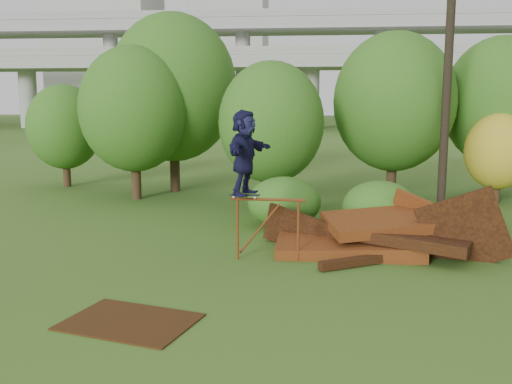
# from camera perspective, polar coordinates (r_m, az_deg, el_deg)

# --- Properties ---
(ground) EXTENTS (240.00, 240.00, 0.00)m
(ground) POSITION_cam_1_polar(r_m,az_deg,el_deg) (11.33, 3.06, -9.72)
(ground) COLOR #2D5116
(ground) RESTS_ON ground
(scrap_pile) EXTENTS (5.91, 3.50, 2.24)m
(scrap_pile) POSITION_cam_1_polar(r_m,az_deg,el_deg) (14.19, 11.94, -4.36)
(scrap_pile) COLOR #511E0E
(scrap_pile) RESTS_ON ground
(grind_rail) EXTENTS (1.70, 0.11, 1.46)m
(grind_rail) POSITION_cam_1_polar(r_m,az_deg,el_deg) (13.03, 1.18, -2.60)
(grind_rail) COLOR #6C2F10
(grind_rail) RESTS_ON ground
(skateboard) EXTENTS (0.69, 0.20, 0.07)m
(skateboard) POSITION_cam_1_polar(r_m,az_deg,el_deg) (13.01, -1.14, -0.32)
(skateboard) COLOR black
(skateboard) RESTS_ON grind_rail
(skater) EXTENTS (1.13, 1.88, 1.93)m
(skater) POSITION_cam_1_polar(r_m,az_deg,el_deg) (12.88, -1.16, 3.97)
(skater) COLOR #161639
(skater) RESTS_ON skateboard
(flat_plate) EXTENTS (2.42, 2.00, 0.03)m
(flat_plate) POSITION_cam_1_polar(r_m,az_deg,el_deg) (9.98, -12.51, -12.54)
(flat_plate) COLOR #381F0C
(flat_plate) RESTS_ON ground
(tree_0) EXTENTS (3.98, 3.98, 5.61)m
(tree_0) POSITION_cam_1_polar(r_m,az_deg,el_deg) (21.43, -12.12, 8.10)
(tree_0) COLOR black
(tree_0) RESTS_ON ground
(tree_1) EXTENTS (5.05, 5.05, 7.02)m
(tree_1) POSITION_cam_1_polar(r_m,az_deg,el_deg) (23.02, -8.30, 10.26)
(tree_1) COLOR black
(tree_1) RESTS_ON ground
(tree_2) EXTENTS (3.50, 3.50, 4.94)m
(tree_2) POSITION_cam_1_polar(r_m,az_deg,el_deg) (19.00, 1.52, 6.96)
(tree_2) COLOR black
(tree_2) RESTS_ON ground
(tree_3) EXTENTS (4.41, 4.41, 6.12)m
(tree_3) POSITION_cam_1_polar(r_m,az_deg,el_deg) (21.61, 13.65, 8.74)
(tree_3) COLOR black
(tree_3) RESTS_ON ground
(tree_4) EXTENTS (2.33, 2.33, 3.21)m
(tree_4) POSITION_cam_1_polar(r_m,az_deg,el_deg) (21.73, 23.09, 3.74)
(tree_4) COLOR black
(tree_4) RESTS_ON ground
(tree_5) EXTENTS (4.30, 4.30, 6.04)m
(tree_5) POSITION_cam_1_polar(r_m,az_deg,el_deg) (23.66, 23.31, 8.24)
(tree_5) COLOR black
(tree_5) RESTS_ON ground
(tree_6) EXTENTS (3.08, 3.08, 4.31)m
(tree_6) POSITION_cam_1_polar(r_m,az_deg,el_deg) (25.33, -18.61, 6.19)
(tree_6) COLOR black
(tree_6) RESTS_ON ground
(shrub_left) EXTENTS (2.13, 1.97, 1.48)m
(shrub_left) POSITION_cam_1_polar(r_m,az_deg,el_deg) (16.51, 2.83, -1.01)
(shrub_left) COLOR #1E4C14
(shrub_left) RESTS_ON ground
(shrub_right) EXTENTS (2.07, 1.89, 1.46)m
(shrub_right) POSITION_cam_1_polar(r_m,az_deg,el_deg) (16.13, 12.25, -1.48)
(shrub_right) COLOR #1E4C14
(shrub_right) RESTS_ON ground
(utility_pole) EXTENTS (1.40, 0.28, 10.96)m
(utility_pole) POSITION_cam_1_polar(r_m,az_deg,el_deg) (20.02, 18.78, 14.16)
(utility_pole) COLOR black
(utility_pole) RESTS_ON ground
(freeway_overpass) EXTENTS (160.00, 15.00, 13.70)m
(freeway_overpass) POSITION_cam_1_polar(r_m,az_deg,el_deg) (73.91, 5.53, 14.40)
(freeway_overpass) COLOR gray
(freeway_overpass) RESTS_ON ground
(building_left) EXTENTS (18.00, 16.00, 35.00)m
(building_left) POSITION_cam_1_polar(r_m,az_deg,el_deg) (113.33, -14.73, 16.00)
(building_left) COLOR #9E9E99
(building_left) RESTS_ON ground
(building_right) EXTENTS (14.00, 14.00, 28.00)m
(building_right) POSITION_cam_1_polar(r_m,az_deg,el_deg) (114.36, -2.64, 14.46)
(building_right) COLOR #9E9E99
(building_right) RESTS_ON ground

